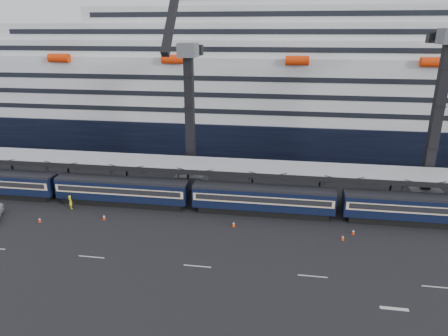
{
  "coord_description": "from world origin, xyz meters",
  "views": [
    {
      "loc": [
        -5.61,
        -39.77,
        23.72
      ],
      "look_at": [
        -13.31,
        10.0,
        6.31
      ],
      "focal_mm": 32.0,
      "sensor_mm": 36.0,
      "label": 1
    }
  ],
  "objects": [
    {
      "name": "cruise_ship",
      "position": [
        -1.08,
        45.99,
        12.34
      ],
      "size": [
        214.09,
        28.84,
        34.0
      ],
      "color": "black",
      "rests_on": "ground"
    },
    {
      "name": "ground",
      "position": [
        0.0,
        0.0,
        0.0
      ],
      "size": [
        260.0,
        260.0,
        0.0
      ],
      "primitive_type": "plane",
      "color": "black",
      "rests_on": "ground"
    },
    {
      "name": "traffic_cone_a",
      "position": [
        -36.62,
        2.98,
        0.34
      ],
      "size": [
        0.35,
        0.35,
        0.7
      ],
      "color": "#F03307",
      "rests_on": "ground"
    },
    {
      "name": "train",
      "position": [
        -4.65,
        10.0,
        2.2
      ],
      "size": [
        133.05,
        3.0,
        4.05
      ],
      "color": "black",
      "rests_on": "ground"
    },
    {
      "name": "crane_dark_near",
      "position": [
        -20.0,
        18.59,
        11.93
      ],
      "size": [
        4.5,
        17.75,
        35.08
      ],
      "color": "#505258",
      "rests_on": "ground"
    },
    {
      "name": "traffic_cone_d",
      "position": [
        1.95,
        4.15,
        0.34
      ],
      "size": [
        0.35,
        0.35,
        0.69
      ],
      "color": "#F03307",
      "rests_on": "ground"
    },
    {
      "name": "canopy",
      "position": [
        0.0,
        14.0,
        5.25
      ],
      "size": [
        130.0,
        6.25,
        5.53
      ],
      "color": "#929399",
      "rests_on": "ground"
    },
    {
      "name": "lane_markings",
      "position": [
        8.15,
        -5.23,
        0.01
      ],
      "size": [
        111.0,
        4.27,
        0.02
      ],
      "color": "beige",
      "rests_on": "ground"
    },
    {
      "name": "traffic_cone_c",
      "position": [
        -11.39,
        5.61,
        0.38
      ],
      "size": [
        0.39,
        0.39,
        0.77
      ],
      "color": "#F03307",
      "rests_on": "ground"
    },
    {
      "name": "traffic_cone_b",
      "position": [
        -28.63,
        4.98,
        0.38
      ],
      "size": [
        0.39,
        0.39,
        0.78
      ],
      "color": "#F03307",
      "rests_on": "ground"
    },
    {
      "name": "worker",
      "position": [
        -34.68,
        7.5,
        0.99
      ],
      "size": [
        0.86,
        0.82,
        1.97
      ],
      "primitive_type": "imported",
      "rotation": [
        0.0,
        0.0,
        2.48
      ],
      "color": "#FFF20D",
      "rests_on": "ground"
    },
    {
      "name": "traffic_cone_e",
      "position": [
        3.41,
        5.83,
        0.35
      ],
      "size": [
        0.36,
        0.36,
        0.71
      ],
      "color": "#F03307",
      "rests_on": "ground"
    },
    {
      "name": "crane_dark_mid",
      "position": [
        15.0,
        17.59,
        13.36
      ],
      "size": [
        4.5,
        18.24,
        39.64
      ],
      "color": "#505258",
      "rests_on": "ground"
    }
  ]
}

